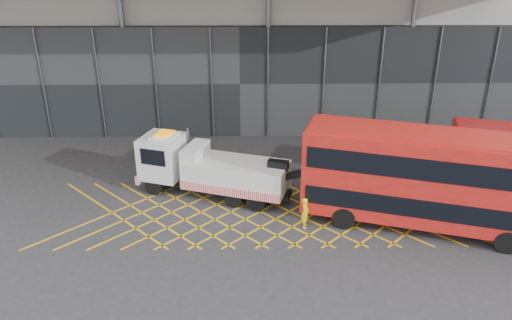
{
  "coord_description": "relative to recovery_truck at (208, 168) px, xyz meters",
  "views": [
    {
      "loc": [
        2.61,
        -23.54,
        13.57
      ],
      "look_at": [
        3.0,
        1.5,
        2.4
      ],
      "focal_mm": 35.0,
      "sensor_mm": 36.0,
      "label": 1
    }
  ],
  "objects": [
    {
      "name": "recovery_truck",
      "position": [
        0.0,
        0.0,
        0.0
      ],
      "size": [
        10.05,
        5.06,
        3.55
      ],
      "rotation": [
        0.0,
        0.0,
        -0.32
      ],
      "color": "black",
      "rests_on": "ground_plane"
    },
    {
      "name": "bus_towed",
      "position": [
        11.31,
        -3.78,
        1.19
      ],
      "size": [
        12.77,
        6.52,
        5.09
      ],
      "rotation": [
        0.0,
        0.0,
        -0.31
      ],
      "color": "#AD140F",
      "rests_on": "ground_plane"
    },
    {
      "name": "road_markings",
      "position": [
        3.74,
        -2.11,
        -1.63
      ],
      "size": [
        24.76,
        7.16,
        0.01
      ],
      "color": "gold",
      "rests_on": "ground_plane"
    },
    {
      "name": "worker",
      "position": [
        5.18,
        -3.68,
        -0.82
      ],
      "size": [
        0.45,
        0.63,
        1.64
      ],
      "primitive_type": "imported",
      "rotation": [
        0.0,
        0.0,
        1.47
      ],
      "color": "yellow",
      "rests_on": "ground_plane"
    },
    {
      "name": "construction_building",
      "position": [
        1.66,
        16.29,
        7.34
      ],
      "size": [
        55.0,
        23.97,
        18.0
      ],
      "color": "gray",
      "rests_on": "ground_plane"
    },
    {
      "name": "ground_plane",
      "position": [
        -0.26,
        -2.11,
        -1.64
      ],
      "size": [
        120.0,
        120.0,
        0.0
      ],
      "primitive_type": "plane",
      "color": "#2B2B2D"
    }
  ]
}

